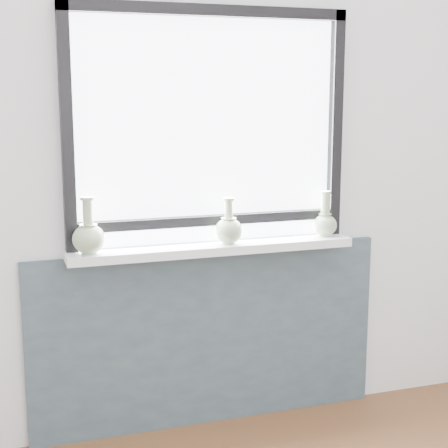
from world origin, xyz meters
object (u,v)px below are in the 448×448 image
object	(u,v)px
windowsill	(213,248)
vase_b	(229,229)
vase_a	(89,236)
vase_c	(325,222)

from	to	relation	value
windowsill	vase_b	size ratio (longest dim) A/B	6.27
vase_a	vase_c	xyz separation A→B (m)	(1.12, 0.02, -0.01)
windowsill	vase_c	size ratio (longest dim) A/B	6.08
vase_b	vase_c	xyz separation A→B (m)	(0.49, 0.02, 0.00)
windowsill	vase_c	distance (m)	0.57
vase_a	vase_b	xyz separation A→B (m)	(0.63, 0.01, -0.01)
vase_b	vase_c	size ratio (longest dim) A/B	0.97
vase_c	windowsill	bearing A→B (deg)	179.76
vase_a	vase_b	distance (m)	0.63
windowsill	vase_b	xyz separation A→B (m)	(0.07, -0.02, 0.09)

